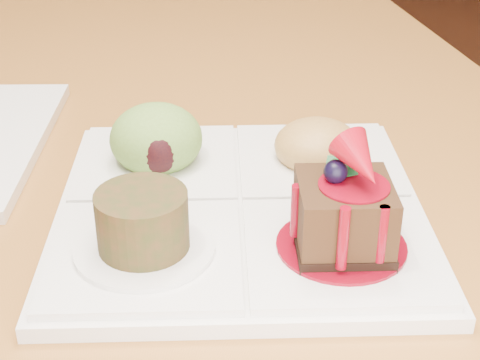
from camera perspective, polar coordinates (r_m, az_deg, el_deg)
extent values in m
cube|color=#985827|center=(0.88, -13.54, 5.96)|extent=(1.00, 1.80, 0.04)
cylinder|color=#985827|center=(1.84, 2.22, 6.44)|extent=(0.06, 0.06, 0.71)
cube|color=black|center=(1.32, 13.19, 1.26)|extent=(0.57, 0.57, 0.04)
cylinder|color=black|center=(1.31, 3.53, -11.01)|extent=(0.04, 0.04, 0.44)
cylinder|color=black|center=(1.61, 5.80, -2.63)|extent=(0.04, 0.04, 0.44)
cube|color=white|center=(0.59, 0.00, -2.46)|extent=(0.33, 0.33, 0.01)
cube|color=white|center=(0.53, 7.83, -5.43)|extent=(0.16, 0.16, 0.01)
cube|color=white|center=(0.53, -7.38, -5.72)|extent=(0.16, 0.16, 0.01)
cube|color=white|center=(0.65, -6.41, 1.37)|extent=(0.16, 0.16, 0.01)
cube|color=white|center=(0.65, 5.96, 1.56)|extent=(0.16, 0.16, 0.01)
cylinder|color=maroon|center=(0.53, 7.86, -5.05)|extent=(0.09, 0.09, 0.00)
cube|color=black|center=(0.53, 7.88, -4.76)|extent=(0.08, 0.08, 0.01)
cube|color=#321E0D|center=(0.52, 8.07, -2.40)|extent=(0.07, 0.07, 0.04)
cylinder|color=maroon|center=(0.50, 8.24, -0.28)|extent=(0.05, 0.05, 0.00)
sphere|color=black|center=(0.50, 7.43, 0.65)|extent=(0.02, 0.02, 0.02)
cone|color=maroon|center=(0.49, 9.38, 1.38)|extent=(0.04, 0.05, 0.04)
cube|color=#11441D|center=(0.51, 8.19, 1.05)|extent=(0.01, 0.02, 0.01)
cube|color=#11441D|center=(0.51, 7.28, 1.09)|extent=(0.02, 0.02, 0.01)
cylinder|color=maroon|center=(0.49, 8.01, -4.52)|extent=(0.01, 0.01, 0.05)
cylinder|color=maroon|center=(0.49, 10.96, -4.16)|extent=(0.01, 0.01, 0.04)
cylinder|color=maroon|center=(0.51, 4.35, -2.39)|extent=(0.01, 0.01, 0.04)
cylinder|color=white|center=(0.53, -7.42, -5.27)|extent=(0.10, 0.10, 0.00)
cylinder|color=#492815|center=(0.51, -7.58, -3.14)|extent=(0.06, 0.06, 0.04)
cylinder|color=#4D3210|center=(0.51, -7.69, -1.69)|extent=(0.05, 0.05, 0.00)
ellipsoid|color=olive|center=(0.64, -6.52, 3.20)|extent=(0.08, 0.08, 0.06)
ellipsoid|color=black|center=(0.61, -6.30, 2.13)|extent=(0.04, 0.03, 0.04)
ellipsoid|color=#AC7E3E|center=(0.65, 6.02, 2.64)|extent=(0.08, 0.08, 0.05)
cube|color=#DF5210|center=(0.65, 7.06, 3.22)|extent=(0.02, 0.02, 0.02)
cube|color=#3B7118|center=(0.66, 5.71, 3.73)|extent=(0.02, 0.02, 0.02)
cube|color=#DF5210|center=(0.64, 4.22, 3.22)|extent=(0.02, 0.02, 0.02)
cube|color=#3B7118|center=(0.63, 5.57, 2.36)|extent=(0.02, 0.02, 0.02)
cube|color=#DF5210|center=(0.63, 7.37, 2.66)|extent=(0.02, 0.02, 0.02)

